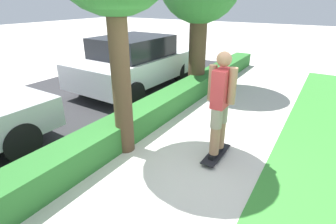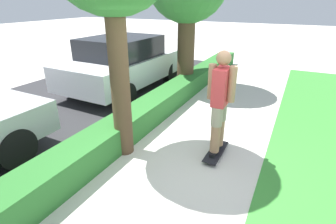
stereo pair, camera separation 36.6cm
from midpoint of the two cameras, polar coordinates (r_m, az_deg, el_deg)
ground_plane at (r=4.45m, az=3.37°, el=-12.06°), size 60.00×60.00×0.00m
street_asphalt at (r=7.02m, az=-29.87°, el=-1.46°), size 15.78×5.00×0.01m
hedge_row at (r=5.07m, az=-13.43°, el=-4.74°), size 15.78×0.60×0.49m
skateboard at (r=4.78m, az=8.23°, el=-8.60°), size 0.83×0.24×0.08m
skater_person at (r=4.35m, az=8.95°, el=2.28°), size 0.51×0.46×1.78m
parked_car_middle at (r=8.14m, az=-10.90°, el=10.43°), size 4.14×2.10×1.59m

